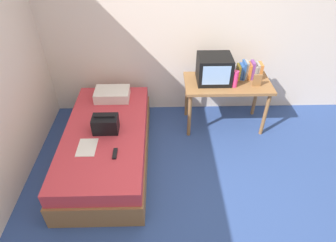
{
  "coord_description": "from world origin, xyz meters",
  "views": [
    {
      "loc": [
        -0.3,
        -1.86,
        2.72
      ],
      "look_at": [
        -0.23,
        0.91,
        0.53
      ],
      "focal_mm": 30.83,
      "sensor_mm": 36.0,
      "label": 1
    }
  ],
  "objects_px": {
    "tv": "(214,69)",
    "book_row": "(249,71)",
    "handbag": "(106,124)",
    "water_bottle": "(235,79)",
    "bed": "(107,145)",
    "remote_silver": "(97,125)",
    "desk": "(227,88)",
    "pillow": "(112,94)",
    "picture_frame": "(257,80)",
    "remote_dark": "(115,154)",
    "magazine": "(87,147)"
  },
  "relations": [
    {
      "from": "desk",
      "to": "book_row",
      "type": "bearing_deg",
      "value": 19.41
    },
    {
      "from": "remote_dark",
      "to": "book_row",
      "type": "bearing_deg",
      "value": 35.07
    },
    {
      "from": "desk",
      "to": "remote_silver",
      "type": "height_order",
      "value": "desk"
    },
    {
      "from": "pillow",
      "to": "magazine",
      "type": "xyz_separation_m",
      "value": [
        -0.16,
        -0.99,
        -0.06
      ]
    },
    {
      "from": "remote_silver",
      "to": "remote_dark",
      "type": "bearing_deg",
      "value": -60.31
    },
    {
      "from": "magazine",
      "to": "remote_silver",
      "type": "relative_size",
      "value": 2.01
    },
    {
      "from": "desk",
      "to": "pillow",
      "type": "bearing_deg",
      "value": 179.79
    },
    {
      "from": "picture_frame",
      "to": "bed",
      "type": "bearing_deg",
      "value": -163.64
    },
    {
      "from": "desk",
      "to": "remote_dark",
      "type": "distance_m",
      "value": 1.8
    },
    {
      "from": "tv",
      "to": "water_bottle",
      "type": "relative_size",
      "value": 1.94
    },
    {
      "from": "desk",
      "to": "pillow",
      "type": "height_order",
      "value": "desk"
    },
    {
      "from": "desk",
      "to": "book_row",
      "type": "relative_size",
      "value": 3.53
    },
    {
      "from": "desk",
      "to": "remote_silver",
      "type": "distance_m",
      "value": 1.81
    },
    {
      "from": "picture_frame",
      "to": "pillow",
      "type": "distance_m",
      "value": 1.96
    },
    {
      "from": "bed",
      "to": "water_bottle",
      "type": "xyz_separation_m",
      "value": [
        1.65,
        0.56,
        0.6
      ]
    },
    {
      "from": "tv",
      "to": "remote_silver",
      "type": "relative_size",
      "value": 3.06
    },
    {
      "from": "bed",
      "to": "remote_silver",
      "type": "distance_m",
      "value": 0.29
    },
    {
      "from": "tv",
      "to": "remote_dark",
      "type": "bearing_deg",
      "value": -137.12
    },
    {
      "from": "desk",
      "to": "picture_frame",
      "type": "height_order",
      "value": "picture_frame"
    },
    {
      "from": "water_bottle",
      "to": "picture_frame",
      "type": "bearing_deg",
      "value": 1.48
    },
    {
      "from": "desk",
      "to": "magazine",
      "type": "relative_size",
      "value": 4.0
    },
    {
      "from": "picture_frame",
      "to": "remote_dark",
      "type": "distance_m",
      "value": 2.05
    },
    {
      "from": "bed",
      "to": "handbag",
      "type": "relative_size",
      "value": 6.67
    },
    {
      "from": "book_row",
      "to": "remote_silver",
      "type": "height_order",
      "value": "book_row"
    },
    {
      "from": "tv",
      "to": "picture_frame",
      "type": "height_order",
      "value": "tv"
    },
    {
      "from": "magazine",
      "to": "remote_dark",
      "type": "bearing_deg",
      "value": -19.07
    },
    {
      "from": "handbag",
      "to": "water_bottle",
      "type": "bearing_deg",
      "value": 19.54
    },
    {
      "from": "bed",
      "to": "pillow",
      "type": "relative_size",
      "value": 4.28
    },
    {
      "from": "handbag",
      "to": "remote_dark",
      "type": "distance_m",
      "value": 0.44
    },
    {
      "from": "handbag",
      "to": "magazine",
      "type": "xyz_separation_m",
      "value": [
        -0.18,
        -0.29,
        -0.1
      ]
    },
    {
      "from": "water_bottle",
      "to": "picture_frame",
      "type": "height_order",
      "value": "water_bottle"
    },
    {
      "from": "water_bottle",
      "to": "remote_silver",
      "type": "relative_size",
      "value": 1.57
    },
    {
      "from": "picture_frame",
      "to": "water_bottle",
      "type": "bearing_deg",
      "value": -178.52
    },
    {
      "from": "tv",
      "to": "book_row",
      "type": "bearing_deg",
      "value": 8.53
    },
    {
      "from": "pillow",
      "to": "tv",
      "type": "bearing_deg",
      "value": 1.05
    },
    {
      "from": "tv",
      "to": "remote_dark",
      "type": "distance_m",
      "value": 1.71
    },
    {
      "from": "tv",
      "to": "handbag",
      "type": "height_order",
      "value": "tv"
    },
    {
      "from": "book_row",
      "to": "remote_dark",
      "type": "xyz_separation_m",
      "value": [
        -1.72,
        -1.2,
        -0.34
      ]
    },
    {
      "from": "picture_frame",
      "to": "tv",
      "type": "bearing_deg",
      "value": 165.9
    },
    {
      "from": "water_bottle",
      "to": "book_row",
      "type": "xyz_separation_m",
      "value": [
        0.24,
        0.22,
        -0.0
      ]
    },
    {
      "from": "bed",
      "to": "book_row",
      "type": "relative_size",
      "value": 6.09
    },
    {
      "from": "tv",
      "to": "remote_silver",
      "type": "distance_m",
      "value": 1.68
    },
    {
      "from": "bed",
      "to": "tv",
      "type": "xyz_separation_m",
      "value": [
        1.39,
        0.71,
        0.67
      ]
    },
    {
      "from": "picture_frame",
      "to": "pillow",
      "type": "bearing_deg",
      "value": 176.62
    },
    {
      "from": "water_bottle",
      "to": "pillow",
      "type": "distance_m",
      "value": 1.67
    },
    {
      "from": "desk",
      "to": "handbag",
      "type": "distance_m",
      "value": 1.71
    },
    {
      "from": "pillow",
      "to": "remote_dark",
      "type": "distance_m",
      "value": 1.12
    },
    {
      "from": "bed",
      "to": "handbag",
      "type": "bearing_deg",
      "value": -26.12
    },
    {
      "from": "remote_silver",
      "to": "bed",
      "type": "bearing_deg",
      "value": -35.56
    },
    {
      "from": "remote_silver",
      "to": "tv",
      "type": "bearing_deg",
      "value": 22.98
    }
  ]
}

